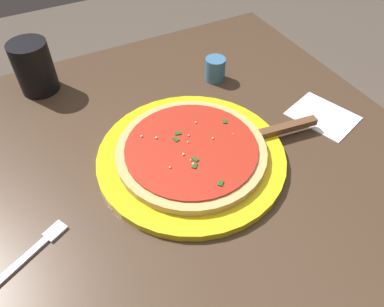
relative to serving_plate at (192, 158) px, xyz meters
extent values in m
cube|color=black|center=(0.41, -0.39, -0.39)|extent=(0.06, 0.06, 0.71)
cube|color=black|center=(0.41, 0.43, -0.39)|extent=(0.06, 0.06, 0.71)
cube|color=#473323|center=(0.00, 0.02, -0.02)|extent=(0.95, 0.96, 0.03)
cylinder|color=yellow|center=(0.00, 0.00, 0.00)|extent=(0.37, 0.37, 0.02)
cylinder|color=#DBB26B|center=(0.00, 0.00, 0.02)|extent=(0.29, 0.29, 0.02)
cylinder|color=red|center=(0.00, 0.00, 0.03)|extent=(0.26, 0.26, 0.00)
sphere|color=#EFEACC|center=(0.07, 0.07, 0.03)|extent=(0.00, 0.00, 0.00)
sphere|color=#EFEACC|center=(0.06, -0.04, 0.03)|extent=(0.00, 0.00, 0.00)
sphere|color=#EFEACC|center=(-0.01, 0.02, 0.03)|extent=(0.01, 0.01, 0.01)
sphere|color=#EFEACC|center=(-0.01, -0.09, 0.03)|extent=(0.00, 0.00, 0.00)
sphere|color=#EFEACC|center=(0.06, 0.05, 0.03)|extent=(0.01, 0.01, 0.01)
sphere|color=#EFEACC|center=(0.02, 0.00, 0.03)|extent=(0.00, 0.00, 0.00)
sphere|color=#EFEACC|center=(0.03, -0.01, 0.03)|extent=(0.00, 0.00, 0.00)
sphere|color=#EFEACC|center=(-0.03, 0.02, 0.03)|extent=(0.00, 0.00, 0.00)
sphere|color=#EFEACC|center=(-0.03, 0.06, 0.03)|extent=(0.00, 0.00, 0.00)
sphere|color=#EFEACC|center=(-0.04, 0.01, 0.03)|extent=(0.00, 0.00, 0.00)
sphere|color=#EFEACC|center=(0.00, -0.05, 0.03)|extent=(0.00, 0.00, 0.00)
cube|color=#23561E|center=(-0.10, 0.00, 0.03)|extent=(0.01, 0.01, 0.00)
cube|color=#23561E|center=(0.05, 0.01, 0.03)|extent=(0.01, 0.01, 0.00)
cube|color=#23561E|center=(0.03, 0.02, 0.03)|extent=(0.01, 0.01, 0.00)
cube|color=#23561E|center=(-0.04, 0.02, 0.03)|extent=(0.01, 0.01, 0.00)
cube|color=#23561E|center=(0.04, -0.09, 0.03)|extent=(0.01, 0.01, 0.00)
cube|color=#23561E|center=(-0.03, 0.01, 0.03)|extent=(0.01, 0.01, 0.00)
cube|color=silver|center=(-0.01, -0.10, 0.01)|extent=(0.08, 0.10, 0.00)
cube|color=brown|center=(-0.03, -0.21, 0.01)|extent=(0.03, 0.13, 0.01)
cylinder|color=black|center=(0.37, 0.21, 0.05)|extent=(0.09, 0.09, 0.12)
cylinder|color=teal|center=(0.22, -0.18, 0.02)|extent=(0.05, 0.05, 0.06)
cube|color=white|center=(-0.02, -0.32, -0.01)|extent=(0.16, 0.15, 0.00)
cube|color=silver|center=(-0.08, 0.36, -0.01)|extent=(0.08, 0.14, 0.00)
cube|color=silver|center=(-0.04, 0.28, -0.01)|extent=(0.04, 0.04, 0.00)
camera|label=1|loc=(-0.44, 0.23, 0.53)|focal=34.74mm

